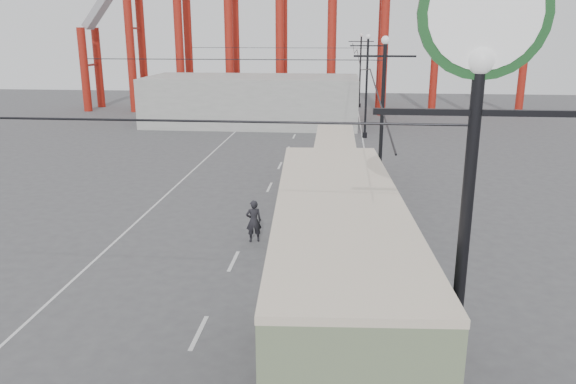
# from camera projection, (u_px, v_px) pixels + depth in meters

# --- Properties ---
(road_markings) EXTENTS (12.52, 120.00, 0.01)m
(road_markings) POSITION_uv_depth(u_px,v_px,m) (267.00, 197.00, 33.43)
(road_markings) COLOR silver
(road_markings) RESTS_ON ground
(lamp_post_near) EXTENTS (3.20, 0.44, 10.80)m
(lamp_post_near) POSITION_uv_depth(u_px,v_px,m) (473.00, 140.00, 8.94)
(lamp_post_near) COLOR black
(lamp_post_near) RESTS_ON ground
(lamp_post_mid) EXTENTS (3.20, 0.44, 9.32)m
(lamp_post_mid) POSITION_uv_depth(u_px,v_px,m) (382.00, 126.00, 29.91)
(lamp_post_mid) COLOR black
(lamp_post_mid) RESTS_ON ground
(lamp_post_far) EXTENTS (3.20, 0.44, 9.32)m
(lamp_post_far) POSITION_uv_depth(u_px,v_px,m) (366.00, 87.00, 50.95)
(lamp_post_far) COLOR black
(lamp_post_far) RESTS_ON ground
(lamp_post_distant) EXTENTS (3.20, 0.44, 9.32)m
(lamp_post_distant) POSITION_uv_depth(u_px,v_px,m) (360.00, 71.00, 72.00)
(lamp_post_distant) COLOR black
(lamp_post_distant) RESTS_ON ground
(fairground_shed) EXTENTS (22.00, 10.00, 5.00)m
(fairground_shed) POSITION_uv_depth(u_px,v_px,m) (253.00, 100.00, 59.34)
(fairground_shed) COLOR #999995
(fairground_shed) RESTS_ON ground
(double_decker_bus) EXTENTS (3.48, 11.24, 5.95)m
(double_decker_bus) POSITION_uv_depth(u_px,v_px,m) (336.00, 303.00, 13.30)
(double_decker_bus) COLOR #353B1F
(double_decker_bus) RESTS_ON ground
(single_decker_green) EXTENTS (3.04, 10.01, 2.79)m
(single_decker_green) POSITION_uv_depth(u_px,v_px,m) (340.00, 203.00, 27.01)
(single_decker_green) COLOR gray
(single_decker_green) RESTS_ON ground
(single_decker_cream) EXTENTS (2.63, 9.84, 3.05)m
(single_decker_cream) POSITION_uv_depth(u_px,v_px,m) (335.00, 158.00, 36.07)
(single_decker_cream) COLOR beige
(single_decker_cream) RESTS_ON ground
(pedestrian) EXTENTS (0.84, 0.68, 2.02)m
(pedestrian) POSITION_uv_depth(u_px,v_px,m) (254.00, 221.00, 26.19)
(pedestrian) COLOR black
(pedestrian) RESTS_ON ground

